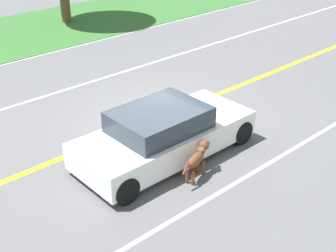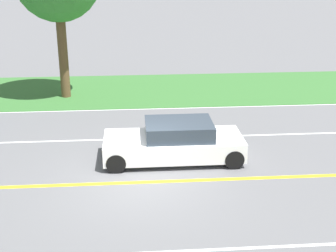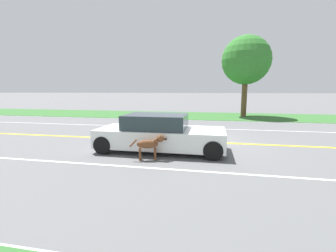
{
  "view_description": "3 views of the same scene",
  "coord_description": "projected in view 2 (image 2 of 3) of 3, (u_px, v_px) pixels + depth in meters",
  "views": [
    {
      "loc": [
        8.86,
        -7.59,
        6.06
      ],
      "look_at": [
        1.55,
        -1.03,
        0.76
      ],
      "focal_mm": 50.0,
      "sensor_mm": 36.0,
      "label": 1
    },
    {
      "loc": [
        -12.43,
        0.15,
        6.35
      ],
      "look_at": [
        2.22,
        -1.02,
        0.94
      ],
      "focal_mm": 50.0,
      "sensor_mm": 36.0,
      "label": 2
    },
    {
      "loc": [
        9.3,
        0.62,
        2.14
      ],
      "look_at": [
        1.37,
        -0.93,
        0.86
      ],
      "focal_mm": 24.0,
      "sensor_mm": 36.0,
      "label": 3
    }
  ],
  "objects": [
    {
      "name": "centre_divider_line",
      "position": [
        140.0,
        182.0,
        13.83
      ],
      "size": [
        0.18,
        160.0,
        0.01
      ],
      "primitive_type": "cube",
      "color": "yellow",
      "rests_on": "ground"
    },
    {
      "name": "grass_verge_right",
      "position": [
        135.0,
        90.0,
        23.18
      ],
      "size": [
        6.0,
        160.0,
        0.03
      ],
      "primitive_type": "cube",
      "color": "#33662D",
      "rests_on": "ground"
    },
    {
      "name": "dog",
      "position": [
        172.0,
        132.0,
        16.31
      ],
      "size": [
        0.46,
        1.15,
        0.81
      ],
      "rotation": [
        0.0,
        0.0,
        0.29
      ],
      "color": "brown",
      "rests_on": "ground"
    },
    {
      "name": "lane_edge_line_right",
      "position": [
        136.0,
        109.0,
        20.37
      ],
      "size": [
        0.14,
        160.0,
        0.01
      ],
      "primitive_type": "cube",
      "color": "white",
      "rests_on": "ground"
    },
    {
      "name": "ego_car",
      "position": [
        175.0,
        142.0,
        15.19
      ],
      "size": [
        1.88,
        4.49,
        1.3
      ],
      "color": "white",
      "rests_on": "ground"
    },
    {
      "name": "ground_plane",
      "position": [
        140.0,
        182.0,
        13.83
      ],
      "size": [
        400.0,
        400.0,
        0.0
      ],
      "primitive_type": "plane",
      "color": "#5B5B5E"
    },
    {
      "name": "lane_dash_same_dir",
      "position": [
        137.0,
        139.0,
        17.1
      ],
      "size": [
        0.1,
        160.0,
        0.01
      ],
      "primitive_type": "cube",
      "color": "white",
      "rests_on": "ground"
    }
  ]
}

